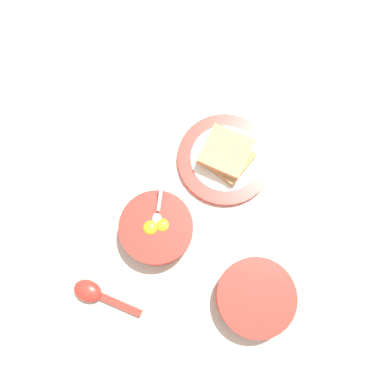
{
  "coord_description": "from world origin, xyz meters",
  "views": [
    {
      "loc": [
        -0.05,
        -0.06,
        0.79
      ],
      "look_at": [
        0.14,
        -0.1,
        0.02
      ],
      "focal_mm": 35.0,
      "sensor_mm": 36.0,
      "label": 1
    }
  ],
  "objects_px": {
    "egg_bowl": "(157,228)",
    "soup_spoon": "(94,293)",
    "toast_plate": "(225,159)",
    "congee_bowl": "(256,297)",
    "toast_sandwich": "(226,154)"
  },
  "relations": [
    {
      "from": "toast_sandwich",
      "to": "soup_spoon",
      "type": "relative_size",
      "value": 0.98
    },
    {
      "from": "toast_plate",
      "to": "soup_spoon",
      "type": "relative_size",
      "value": 1.52
    },
    {
      "from": "egg_bowl",
      "to": "soup_spoon",
      "type": "bearing_deg",
      "value": 126.39
    },
    {
      "from": "egg_bowl",
      "to": "congee_bowl",
      "type": "bearing_deg",
      "value": -134.4
    },
    {
      "from": "egg_bowl",
      "to": "toast_plate",
      "type": "height_order",
      "value": "egg_bowl"
    },
    {
      "from": "egg_bowl",
      "to": "toast_plate",
      "type": "relative_size",
      "value": 0.73
    },
    {
      "from": "toast_sandwich",
      "to": "soup_spoon",
      "type": "xyz_separation_m",
      "value": [
        -0.24,
        0.31,
        -0.02
      ]
    },
    {
      "from": "egg_bowl",
      "to": "toast_plate",
      "type": "distance_m",
      "value": 0.21
    },
    {
      "from": "soup_spoon",
      "to": "congee_bowl",
      "type": "height_order",
      "value": "congee_bowl"
    },
    {
      "from": "congee_bowl",
      "to": "toast_plate",
      "type": "bearing_deg",
      "value": 0.34
    },
    {
      "from": "egg_bowl",
      "to": "soup_spoon",
      "type": "relative_size",
      "value": 1.11
    },
    {
      "from": "soup_spoon",
      "to": "toast_plate",
      "type": "bearing_deg",
      "value": -53.07
    },
    {
      "from": "egg_bowl",
      "to": "toast_sandwich",
      "type": "relative_size",
      "value": 1.12
    },
    {
      "from": "toast_plate",
      "to": "egg_bowl",
      "type": "bearing_deg",
      "value": 127.38
    },
    {
      "from": "soup_spoon",
      "to": "egg_bowl",
      "type": "bearing_deg",
      "value": -53.61
    }
  ]
}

